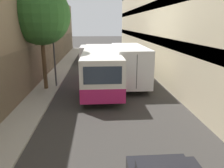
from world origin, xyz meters
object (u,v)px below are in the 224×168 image
at_px(street_lamp, 51,11).
at_px(street_tree_left, 40,15).
at_px(box_truck, 128,62).
at_px(panel_van, 87,53).
at_px(bus, 101,67).

relative_size(street_lamp, street_tree_left, 1.12).
height_order(box_truck, panel_van, box_truck).
height_order(bus, street_lamp, street_lamp).
height_order(panel_van, street_tree_left, street_tree_left).
relative_size(panel_van, street_tree_left, 0.59).
relative_size(bus, street_lamp, 1.24).
distance_m(bus, street_tree_left, 5.61).
xyz_separation_m(bus, box_truck, (2.27, 1.38, 0.12)).
height_order(bus, box_truck, box_truck).
xyz_separation_m(bus, panel_van, (-1.46, 11.80, -0.41)).
distance_m(bus, panel_van, 11.90).
xyz_separation_m(box_truck, street_tree_left, (-6.36, -1.91, 3.69)).
relative_size(box_truck, street_lamp, 1.10).
bearing_deg(box_truck, street_lamp, -167.51).
relative_size(panel_van, street_lamp, 0.53).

